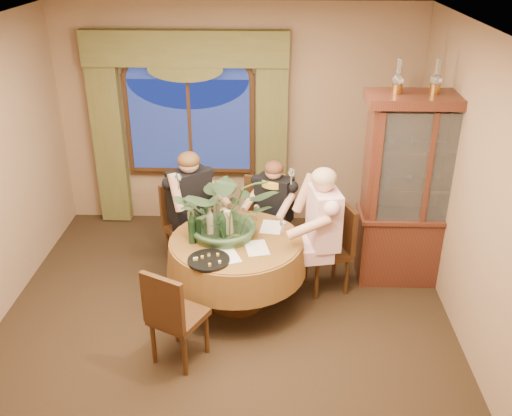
{
  "coord_description": "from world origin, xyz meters",
  "views": [
    {
      "loc": [
        0.46,
        -4.41,
        3.53
      ],
      "look_at": [
        0.29,
        0.55,
        1.1
      ],
      "focal_mm": 40.0,
      "sensor_mm": 36.0,
      "label": 1
    }
  ],
  "objects_px": {
    "oil_lamp_center": "(437,76)",
    "chair_front_left": "(179,314)",
    "person_scarf": "(274,212)",
    "wine_bottle_4": "(210,223)",
    "dining_table": "(237,271)",
    "chair_back_right": "(258,222)",
    "wine_bottle_3": "(191,219)",
    "oil_lamp_left": "(398,76)",
    "centerpiece_plant": "(227,176)",
    "olive_bowl": "(237,240)",
    "wine_bottle_0": "(209,217)",
    "wine_bottle_1": "(197,225)",
    "chair_back": "(187,227)",
    "wine_bottle_5": "(223,226)",
    "oil_lamp_right": "(475,77)",
    "person_pink": "(323,234)",
    "china_cabinet": "(420,193)",
    "stoneware_vase": "(226,222)",
    "chair_right": "(327,249)",
    "person_back": "(190,211)",
    "wine_bottle_2": "(192,228)"
  },
  "relations": [
    {
      "from": "oil_lamp_center",
      "to": "chair_front_left",
      "type": "relative_size",
      "value": 0.35
    },
    {
      "from": "person_scarf",
      "to": "wine_bottle_4",
      "type": "relative_size",
      "value": 3.84
    },
    {
      "from": "chair_front_left",
      "to": "dining_table",
      "type": "bearing_deg",
      "value": 90.0
    },
    {
      "from": "chair_back_right",
      "to": "wine_bottle_3",
      "type": "height_order",
      "value": "wine_bottle_3"
    },
    {
      "from": "oil_lamp_left",
      "to": "centerpiece_plant",
      "type": "distance_m",
      "value": 1.9
    },
    {
      "from": "olive_bowl",
      "to": "wine_bottle_0",
      "type": "relative_size",
      "value": 0.45
    },
    {
      "from": "chair_back_right",
      "to": "wine_bottle_1",
      "type": "xyz_separation_m",
      "value": [
        -0.57,
        -0.92,
        0.44
      ]
    },
    {
      "from": "chair_back",
      "to": "wine_bottle_5",
      "type": "relative_size",
      "value": 2.91
    },
    {
      "from": "wine_bottle_3",
      "to": "oil_lamp_right",
      "type": "bearing_deg",
      "value": 9.03
    },
    {
      "from": "wine_bottle_0",
      "to": "wine_bottle_3",
      "type": "bearing_deg",
      "value": -160.25
    },
    {
      "from": "oil_lamp_center",
      "to": "person_pink",
      "type": "height_order",
      "value": "oil_lamp_center"
    },
    {
      "from": "dining_table",
      "to": "oil_lamp_center",
      "type": "relative_size",
      "value": 4.18
    },
    {
      "from": "china_cabinet",
      "to": "oil_lamp_center",
      "type": "relative_size",
      "value": 6.17
    },
    {
      "from": "person_pink",
      "to": "stoneware_vase",
      "type": "relative_size",
      "value": 5.15
    },
    {
      "from": "chair_right",
      "to": "stoneware_vase",
      "type": "xyz_separation_m",
      "value": [
        -1.05,
        -0.21,
        0.41
      ]
    },
    {
      "from": "person_pink",
      "to": "wine_bottle_3",
      "type": "xyz_separation_m",
      "value": [
        -1.33,
        -0.07,
        0.19
      ]
    },
    {
      "from": "stoneware_vase",
      "to": "wine_bottle_1",
      "type": "relative_size",
      "value": 0.86
    },
    {
      "from": "china_cabinet",
      "to": "wine_bottle_1",
      "type": "height_order",
      "value": "china_cabinet"
    },
    {
      "from": "oil_lamp_right",
      "to": "wine_bottle_1",
      "type": "bearing_deg",
      "value": -168.06
    },
    {
      "from": "olive_bowl",
      "to": "person_back",
      "type": "bearing_deg",
      "value": 127.11
    },
    {
      "from": "china_cabinet",
      "to": "wine_bottle_4",
      "type": "xyz_separation_m",
      "value": [
        -2.17,
        -0.5,
        -0.13
      ]
    },
    {
      "from": "person_pink",
      "to": "wine_bottle_4",
      "type": "bearing_deg",
      "value": 85.87
    },
    {
      "from": "china_cabinet",
      "to": "centerpiece_plant",
      "type": "bearing_deg",
      "value": -167.73
    },
    {
      "from": "person_back",
      "to": "wine_bottle_3",
      "type": "distance_m",
      "value": 0.64
    },
    {
      "from": "person_pink",
      "to": "wine_bottle_1",
      "type": "bearing_deg",
      "value": 88.0
    },
    {
      "from": "centerpiece_plant",
      "to": "dining_table",
      "type": "bearing_deg",
      "value": -49.57
    },
    {
      "from": "stoneware_vase",
      "to": "person_pink",
      "type": "bearing_deg",
      "value": 4.96
    },
    {
      "from": "person_pink",
      "to": "chair_back_right",
      "type": "bearing_deg",
      "value": 32.73
    },
    {
      "from": "chair_back_right",
      "to": "person_scarf",
      "type": "xyz_separation_m",
      "value": [
        0.18,
        -0.04,
        0.15
      ]
    },
    {
      "from": "oil_lamp_left",
      "to": "wine_bottle_1",
      "type": "relative_size",
      "value": 1.03
    },
    {
      "from": "chair_back_right",
      "to": "china_cabinet",
      "type": "bearing_deg",
      "value": -179.52
    },
    {
      "from": "person_back",
      "to": "chair_right",
      "type": "bearing_deg",
      "value": 126.52
    },
    {
      "from": "stoneware_vase",
      "to": "chair_front_left",
      "type": "bearing_deg",
      "value": -110.03
    },
    {
      "from": "stoneware_vase",
      "to": "olive_bowl",
      "type": "relative_size",
      "value": 1.92
    },
    {
      "from": "chair_right",
      "to": "person_pink",
      "type": "relative_size",
      "value": 0.66
    },
    {
      "from": "wine_bottle_1",
      "to": "person_scarf",
      "type": "bearing_deg",
      "value": 49.21
    },
    {
      "from": "dining_table",
      "to": "olive_bowl",
      "type": "relative_size",
      "value": 9.61
    },
    {
      "from": "olive_bowl",
      "to": "chair_back_right",
      "type": "bearing_deg",
      "value": 79.28
    },
    {
      "from": "stoneware_vase",
      "to": "olive_bowl",
      "type": "xyz_separation_m",
      "value": [
        0.12,
        -0.14,
        -0.12
      ]
    },
    {
      "from": "stoneware_vase",
      "to": "olive_bowl",
      "type": "distance_m",
      "value": 0.22
    },
    {
      "from": "oil_lamp_left",
      "to": "wine_bottle_0",
      "type": "height_order",
      "value": "oil_lamp_left"
    },
    {
      "from": "wine_bottle_2",
      "to": "wine_bottle_3",
      "type": "height_order",
      "value": "same"
    },
    {
      "from": "dining_table",
      "to": "centerpiece_plant",
      "type": "height_order",
      "value": "centerpiece_plant"
    },
    {
      "from": "wine_bottle_3",
      "to": "centerpiece_plant",
      "type": "bearing_deg",
      "value": -0.04
    },
    {
      "from": "wine_bottle_4",
      "to": "chair_back",
      "type": "bearing_deg",
      "value": 116.33
    },
    {
      "from": "china_cabinet",
      "to": "person_scarf",
      "type": "bearing_deg",
      "value": 168.5
    },
    {
      "from": "centerpiece_plant",
      "to": "wine_bottle_3",
      "type": "height_order",
      "value": "centerpiece_plant"
    },
    {
      "from": "oil_lamp_left",
      "to": "person_pink",
      "type": "height_order",
      "value": "oil_lamp_left"
    },
    {
      "from": "oil_lamp_right",
      "to": "wine_bottle_1",
      "type": "relative_size",
      "value": 1.03
    },
    {
      "from": "centerpiece_plant",
      "to": "wine_bottle_0",
      "type": "relative_size",
      "value": 3.41
    }
  ]
}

